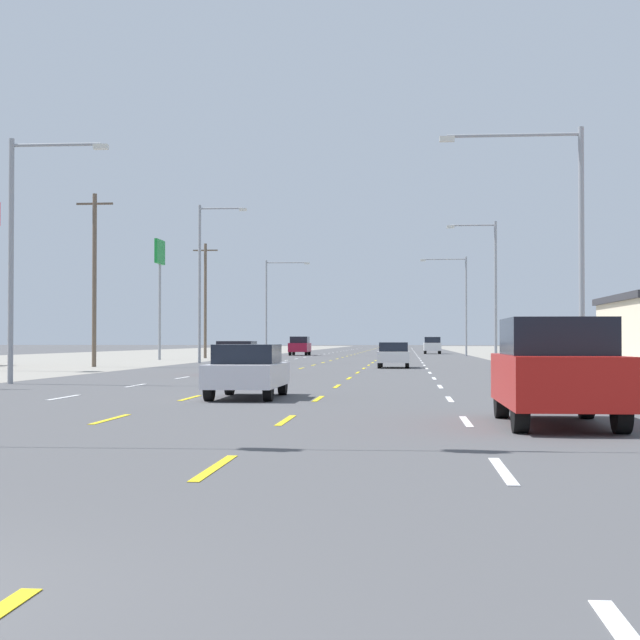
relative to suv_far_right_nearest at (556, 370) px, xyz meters
The scene contains 19 objects.
ground_plane 52.66m from the suv_far_right_nearest, 97.49° to the left, with size 572.00×572.00×0.00m, color #4C4C4F.
lot_apron_left 61.03m from the suv_far_right_nearest, 121.20° to the left, with size 28.00×440.00×0.01m, color gray.
lane_markings 90.97m from the suv_far_right_nearest, 94.32° to the left, with size 10.64×227.60×0.01m.
signal_span_wire 8.62m from the suv_far_right_nearest, 151.72° to the right, with size 24.92×0.53×9.48m.
suv_far_right_nearest is the anchor object (origin of this frame).
sedan_center_turn_near 11.02m from the suv_far_right_nearest, 129.89° to the left, with size 1.80×4.50×1.46m.
hatchback_inner_left_mid 29.39m from the suv_far_right_nearest, 110.89° to the left, with size 1.72×3.90×1.54m.
sedan_inner_right_midfar 39.99m from the suv_far_right_nearest, 94.97° to the left, with size 1.80×4.50×1.46m.
suv_far_left_far 89.44m from the suv_far_right_nearest, 98.94° to the left, with size 1.98×4.90×1.98m.
suv_far_right_farther 102.18m from the suv_far_right_nearest, 89.81° to the left, with size 1.98×4.90×1.98m.
pole_sign_left_row_2 66.81m from the suv_far_right_nearest, 109.91° to the left, with size 0.24×2.70×9.73m.
streetlight_left_row_0 23.97m from the suv_far_right_nearest, 134.78° to the left, with size 3.67×0.26×8.89m.
streetlight_right_row_0 17.52m from the suv_far_right_nearest, 80.85° to the left, with size 4.97×0.26×8.97m.
streetlight_left_row_1 53.79m from the suv_far_right_nearest, 108.21° to the left, with size 3.40×0.26×10.97m.
streetlight_right_row_1 51.15m from the suv_far_right_nearest, 86.64° to the left, with size 3.37×0.26×9.64m.
streetlight_left_row_2 86.69m from the suv_far_right_nearest, 101.01° to the left, with size 4.57×0.26×9.78m.
streetlight_right_row_2 85.15m from the suv_far_right_nearest, 88.11° to the left, with size 4.69×0.26×10.03m.
utility_pole_left_row_1 45.73m from the suv_far_right_nearest, 117.74° to the left, with size 2.20×0.26×10.30m.
utility_pole_left_row_2 73.25m from the suv_far_right_nearest, 106.21° to the left, with size 2.20×0.26×10.14m.
Camera 1 is at (4.09, -5.51, 1.57)m, focal length 57.78 mm.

